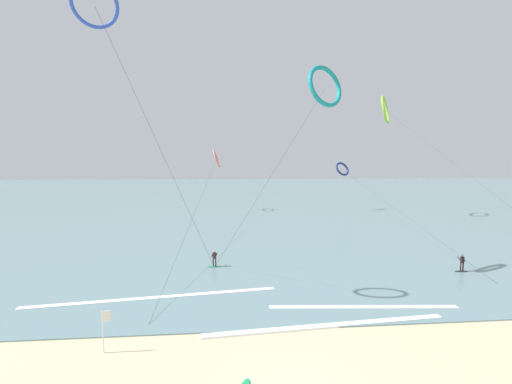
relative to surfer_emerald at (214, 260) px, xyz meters
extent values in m
cube|color=slate|center=(4.45, 87.22, -0.78)|extent=(400.00, 200.00, 0.08)
ellipsoid|color=#199351|center=(0.00, -0.01, -0.71)|extent=(1.40, 0.40, 0.06)
cylinder|color=black|center=(0.13, -0.07, -0.28)|extent=(0.12, 0.12, 0.80)
cylinder|color=black|center=(-0.13, 0.05, -0.28)|extent=(0.12, 0.12, 0.80)
cube|color=black|center=(0.00, -0.01, 0.43)|extent=(0.38, 0.32, 0.62)
sphere|color=tan|center=(0.00, -0.01, 0.85)|extent=(0.22, 0.22, 0.22)
cylinder|color=black|center=(0.20, 0.01, 0.48)|extent=(0.31, 0.49, 0.39)
cylinder|color=black|center=(-0.20, 0.21, 0.48)|extent=(0.31, 0.49, 0.39)
ellipsoid|color=black|center=(24.18, -3.46, -0.71)|extent=(1.40, 0.40, 0.06)
cylinder|color=black|center=(24.32, -3.44, -0.28)|extent=(0.12, 0.12, 0.80)
cylinder|color=black|center=(24.04, -3.48, -0.28)|extent=(0.12, 0.12, 0.80)
cube|color=black|center=(24.18, -3.46, 0.43)|extent=(0.34, 0.24, 0.62)
sphere|color=tan|center=(24.18, -3.46, 0.85)|extent=(0.22, 0.22, 0.22)
cylinder|color=black|center=(24.40, -3.31, 0.48)|extent=(0.15, 0.51, 0.39)
cylinder|color=black|center=(23.96, -3.37, 0.48)|extent=(0.15, 0.51, 0.39)
torus|color=teal|center=(10.39, -2.82, 16.83)|extent=(4.17, 3.11, 3.99)
cylinder|color=#3F3F3F|center=(5.19, -1.42, 7.90)|extent=(10.42, 2.84, 17.46)
torus|color=navy|center=(26.92, 37.96, 8.62)|extent=(4.02, 3.33, 3.20)
cylinder|color=#3F3F3F|center=(25.95, 15.36, 3.79)|extent=(1.96, 45.21, 9.25)
torus|color=#EA7260|center=(-1.31, 39.62, 10.93)|extent=(1.89, 4.33, 4.12)
cylinder|color=#3F3F3F|center=(-2.52, 13.91, 4.98)|extent=(2.45, 51.43, 11.62)
torus|color=#8CC62D|center=(32.10, 29.13, 20.39)|extent=(4.43, 5.48, 5.57)
cylinder|color=#3F3F3F|center=(32.69, 9.61, 9.68)|extent=(1.21, 39.05, 21.02)
torus|color=#2647B7|center=(-7.67, -7.89, 20.84)|extent=(3.67, 3.02, 2.76)
cylinder|color=#3F3F3F|center=(-3.83, -3.95, 9.95)|extent=(7.70, 7.91, 21.54)
cylinder|color=silver|center=(-5.48, -14.35, 0.43)|extent=(0.06, 0.06, 2.49)
cube|color=silver|center=(-5.26, -14.35, 1.32)|extent=(0.44, 0.07, 0.60)
cube|color=white|center=(7.94, -12.58, -0.76)|extent=(16.25, 1.75, 0.12)
cube|color=white|center=(11.36, -10.20, -0.76)|extent=(13.82, 1.58, 0.12)
cube|color=white|center=(-4.30, -7.27, -0.76)|extent=(19.20, 2.71, 0.12)
camera|label=1|loc=(1.66, -31.93, 9.75)|focal=22.28mm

